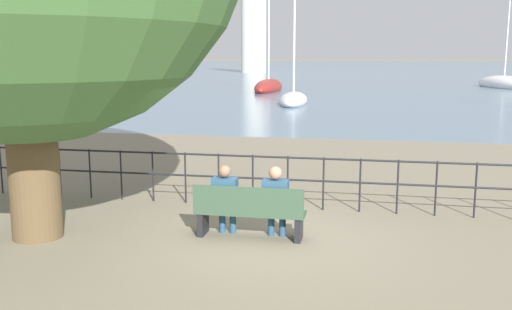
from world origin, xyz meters
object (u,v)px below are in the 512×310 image
Objects in this scene: seated_person_left at (225,197)px; sailboat_5 at (504,84)px; park_bench at (249,213)px; harbor_lighthouse at (254,20)px; sailboat_0 at (269,87)px; seated_person_right at (276,199)px; sailboat_1 at (294,100)px.

seated_person_left is 0.12× the size of sailboat_5.
park_bench is 94.14m from harbor_lighthouse.
sailboat_0 is 1.25× the size of sailboat_5.
seated_person_right is 0.12× the size of sailboat_5.
sailboat_5 is (14.14, 48.28, -0.08)m from park_bench.
park_bench is 0.14× the size of sailboat_0.
sailboat_1 is 67.55m from harbor_lighthouse.
seated_person_left is 0.99× the size of seated_person_right.
sailboat_1 is 0.42× the size of harbor_lighthouse.
sailboat_0 is 0.64× the size of harbor_lighthouse.
harbor_lighthouse is at bearing 101.23° from seated_person_left.
sailboat_1 is at bearing -73.93° from sailboat_0.
seated_person_right reaches higher than park_bench.
park_bench is 0.22× the size of sailboat_1.
sailboat_5 is (13.72, 48.20, -0.32)m from seated_person_right.
seated_person_right is at bearing -78.26° from harbor_lighthouse.
harbor_lighthouse is (-18.22, 91.77, 8.56)m from seated_person_left.
park_bench is at bearing -169.67° from seated_person_right.
park_bench is 39.99m from sailboat_0.
seated_person_right is 94.12m from harbor_lighthouse.
seated_person_right is 0.10× the size of sailboat_0.
seated_person_left is 0.10× the size of sailboat_0.
sailboat_1 reaches higher than park_bench.
seated_person_left is 39.84m from sailboat_0.
sailboat_1 is at bearing 95.14° from seated_person_left.
park_bench is 26.95m from sailboat_1.
seated_person_left is at bearing 169.57° from park_bench.
sailboat_0 reaches higher than seated_person_left.
sailboat_1 is (-2.40, 26.72, -0.41)m from seated_person_left.
sailboat_0 reaches higher than park_bench.
harbor_lighthouse is at bearing 101.74° from seated_person_right.
sailboat_5 is at bearing 73.68° from park_bench.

